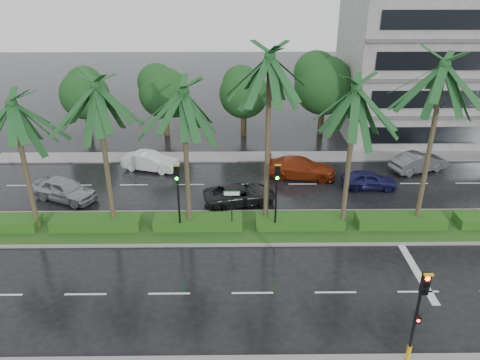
{
  "coord_description": "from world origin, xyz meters",
  "views": [
    {
      "loc": [
        -0.81,
        -22.96,
        14.49
      ],
      "look_at": [
        -0.52,
        1.5,
        2.94
      ],
      "focal_mm": 35.0,
      "sensor_mm": 36.0,
      "label": 1
    }
  ],
  "objects_px": {
    "signal_median_left": "(178,189)",
    "street_sign": "(232,201)",
    "car_darkgrey": "(240,194)",
    "car_blue": "(369,180)",
    "car_white": "(150,161)",
    "car_red": "(301,168)",
    "car_grey": "(419,162)",
    "signal_near": "(418,314)",
    "car_silver": "(65,189)"
  },
  "relations": [
    {
      "from": "car_darkgrey",
      "to": "car_grey",
      "type": "relative_size",
      "value": 1.07
    },
    {
      "from": "car_red",
      "to": "car_blue",
      "type": "relative_size",
      "value": 1.35
    },
    {
      "from": "signal_median_left",
      "to": "car_white",
      "type": "relative_size",
      "value": 1.04
    },
    {
      "from": "street_sign",
      "to": "car_grey",
      "type": "relative_size",
      "value": 0.59
    },
    {
      "from": "signal_near",
      "to": "car_darkgrey",
      "type": "height_order",
      "value": "signal_near"
    },
    {
      "from": "car_silver",
      "to": "car_white",
      "type": "bearing_deg",
      "value": -21.09
    },
    {
      "from": "signal_near",
      "to": "car_darkgrey",
      "type": "bearing_deg",
      "value": 115.6
    },
    {
      "from": "car_blue",
      "to": "car_grey",
      "type": "xyz_separation_m",
      "value": [
        4.5,
        2.86,
        0.08
      ]
    },
    {
      "from": "signal_median_left",
      "to": "car_white",
      "type": "xyz_separation_m",
      "value": [
        -3.22,
        9.36,
        -2.31
      ]
    },
    {
      "from": "car_red",
      "to": "car_blue",
      "type": "bearing_deg",
      "value": -104.72
    },
    {
      "from": "car_blue",
      "to": "signal_near",
      "type": "bearing_deg",
      "value": 174.1
    },
    {
      "from": "car_blue",
      "to": "signal_median_left",
      "type": "bearing_deg",
      "value": 118.9
    },
    {
      "from": "car_silver",
      "to": "street_sign",
      "type": "bearing_deg",
      "value": -87.2
    },
    {
      "from": "car_silver",
      "to": "car_grey",
      "type": "distance_m",
      "value": 25.47
    },
    {
      "from": "street_sign",
      "to": "car_silver",
      "type": "bearing_deg",
      "value": 158.57
    },
    {
      "from": "signal_near",
      "to": "car_silver",
      "type": "relative_size",
      "value": 0.99
    },
    {
      "from": "signal_median_left",
      "to": "car_darkgrey",
      "type": "height_order",
      "value": "signal_median_left"
    },
    {
      "from": "signal_median_left",
      "to": "car_red",
      "type": "xyz_separation_m",
      "value": [
        8.0,
        7.94,
        -2.26
      ]
    },
    {
      "from": "car_white",
      "to": "car_red",
      "type": "relative_size",
      "value": 0.82
    },
    {
      "from": "car_white",
      "to": "car_grey",
      "type": "xyz_separation_m",
      "value": [
        20.22,
        -0.47,
        0.03
      ]
    },
    {
      "from": "car_red",
      "to": "car_grey",
      "type": "distance_m",
      "value": 9.05
    },
    {
      "from": "street_sign",
      "to": "car_blue",
      "type": "height_order",
      "value": "street_sign"
    },
    {
      "from": "signal_median_left",
      "to": "car_grey",
      "type": "distance_m",
      "value": 19.32
    },
    {
      "from": "street_sign",
      "to": "car_white",
      "type": "xyz_separation_m",
      "value": [
        -6.22,
        9.18,
        -1.43
      ]
    },
    {
      "from": "signal_median_left",
      "to": "street_sign",
      "type": "height_order",
      "value": "signal_median_left"
    },
    {
      "from": "car_darkgrey",
      "to": "car_blue",
      "type": "relative_size",
      "value": 1.24
    },
    {
      "from": "signal_median_left",
      "to": "car_darkgrey",
      "type": "bearing_deg",
      "value": 47.95
    },
    {
      "from": "car_darkgrey",
      "to": "car_red",
      "type": "distance_m",
      "value": 6.06
    },
    {
      "from": "signal_near",
      "to": "car_darkgrey",
      "type": "distance_m",
      "value": 15.16
    },
    {
      "from": "street_sign",
      "to": "car_blue",
      "type": "distance_m",
      "value": 11.25
    },
    {
      "from": "street_sign",
      "to": "car_darkgrey",
      "type": "bearing_deg",
      "value": 82.3
    },
    {
      "from": "signal_near",
      "to": "car_darkgrey",
      "type": "relative_size",
      "value": 0.93
    },
    {
      "from": "signal_near",
      "to": "car_red",
      "type": "relative_size",
      "value": 0.85
    },
    {
      "from": "street_sign",
      "to": "car_silver",
      "type": "height_order",
      "value": "street_sign"
    },
    {
      "from": "street_sign",
      "to": "car_grey",
      "type": "distance_m",
      "value": 16.55
    },
    {
      "from": "car_silver",
      "to": "car_grey",
      "type": "xyz_separation_m",
      "value": [
        25.1,
        4.36,
        -0.03
      ]
    },
    {
      "from": "car_red",
      "to": "car_white",
      "type": "bearing_deg",
      "value": 90.99
    },
    {
      "from": "car_white",
      "to": "car_red",
      "type": "distance_m",
      "value": 11.31
    },
    {
      "from": "car_grey",
      "to": "car_silver",
      "type": "bearing_deg",
      "value": 79.44
    },
    {
      "from": "car_red",
      "to": "signal_near",
      "type": "bearing_deg",
      "value": -165.31
    },
    {
      "from": "car_grey",
      "to": "car_red",
      "type": "bearing_deg",
      "value": 75.67
    },
    {
      "from": "signal_near",
      "to": "street_sign",
      "type": "height_order",
      "value": "signal_near"
    },
    {
      "from": "car_darkgrey",
      "to": "car_blue",
      "type": "xyz_separation_m",
      "value": [
        9.0,
        2.15,
        -0.01
      ]
    },
    {
      "from": "signal_near",
      "to": "car_grey",
      "type": "relative_size",
      "value": 1.0
    },
    {
      "from": "car_silver",
      "to": "car_blue",
      "type": "bearing_deg",
      "value": -61.62
    },
    {
      "from": "signal_median_left",
      "to": "car_silver",
      "type": "bearing_deg",
      "value": 150.73
    },
    {
      "from": "car_grey",
      "to": "signal_near",
      "type": "bearing_deg",
      "value": 138.95
    },
    {
      "from": "car_white",
      "to": "car_blue",
      "type": "bearing_deg",
      "value": -86.28
    },
    {
      "from": "car_darkgrey",
      "to": "car_silver",
      "type": "bearing_deg",
      "value": 72.8
    },
    {
      "from": "car_white",
      "to": "car_darkgrey",
      "type": "distance_m",
      "value": 8.67
    }
  ]
}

